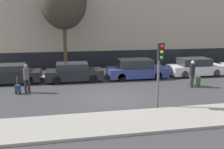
# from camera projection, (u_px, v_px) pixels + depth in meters

# --- Properties ---
(ground_plane) EXTENTS (80.00, 80.00, 0.00)m
(ground_plane) POSITION_uv_depth(u_px,v_px,m) (111.00, 97.00, 14.34)
(ground_plane) COLOR #38383A
(sidewalk_near) EXTENTS (28.00, 2.50, 0.12)m
(sidewalk_near) POSITION_uv_depth(u_px,v_px,m) (127.00, 122.00, 10.73)
(sidewalk_near) COLOR gray
(sidewalk_near) RESTS_ON ground_plane
(sidewalk_far) EXTENTS (28.00, 3.00, 0.12)m
(sidewalk_far) POSITION_uv_depth(u_px,v_px,m) (95.00, 72.00, 21.04)
(sidewalk_far) COLOR gray
(sidewalk_far) RESTS_ON ground_plane
(parked_car_0) EXTENTS (4.02, 1.76, 1.33)m
(parked_car_0) POSITION_uv_depth(u_px,v_px,m) (11.00, 74.00, 17.52)
(parked_car_0) COLOR black
(parked_car_0) RESTS_ON ground_plane
(parked_car_1) EXTENTS (4.05, 1.77, 1.34)m
(parked_car_1) POSITION_uv_depth(u_px,v_px,m) (74.00, 73.00, 18.12)
(parked_car_1) COLOR black
(parked_car_1) RESTS_ON ground_plane
(parked_car_2) EXTENTS (4.50, 1.87, 1.48)m
(parked_car_2) POSITION_uv_depth(u_px,v_px,m) (136.00, 69.00, 19.00)
(parked_car_2) COLOR navy
(parked_car_2) RESTS_ON ground_plane
(parked_car_3) EXTENTS (4.32, 1.82, 1.41)m
(parked_car_3) POSITION_uv_depth(u_px,v_px,m) (195.00, 67.00, 19.98)
(parked_car_3) COLOR silver
(parked_car_3) RESTS_ON ground_plane
(pedestrian_left) EXTENTS (0.34, 0.34, 1.77)m
(pedestrian_left) POSITION_uv_depth(u_px,v_px,m) (26.00, 77.00, 15.05)
(pedestrian_left) COLOR #23232D
(pedestrian_left) RESTS_ON ground_plane
(trolley_left) EXTENTS (0.34, 0.29, 1.10)m
(trolley_left) POSITION_uv_depth(u_px,v_px,m) (18.00, 89.00, 14.92)
(trolley_left) COLOR navy
(trolley_left) RESTS_ON ground_plane
(pedestrian_right) EXTENTS (0.34, 0.34, 1.78)m
(pedestrian_right) POSITION_uv_depth(u_px,v_px,m) (192.00, 72.00, 16.34)
(pedestrian_right) COLOR #4C4233
(pedestrian_right) RESTS_ON ground_plane
(trolley_right) EXTENTS (0.34, 0.29, 1.19)m
(trolley_right) POSITION_uv_depth(u_px,v_px,m) (197.00, 81.00, 16.73)
(trolley_right) COLOR #335138
(trolley_right) RESTS_ON ground_plane
(traffic_light) EXTENTS (0.28, 0.47, 3.29)m
(traffic_light) POSITION_uv_depth(u_px,v_px,m) (160.00, 62.00, 11.94)
(traffic_light) COLOR #515154
(traffic_light) RESTS_ON ground_plane
(bare_tree_near_crossing) EXTENTS (3.66, 3.66, 7.97)m
(bare_tree_near_crossing) POSITION_uv_depth(u_px,v_px,m) (63.00, 1.00, 19.31)
(bare_tree_near_crossing) COLOR #4C3826
(bare_tree_near_crossing) RESTS_ON sidewalk_far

